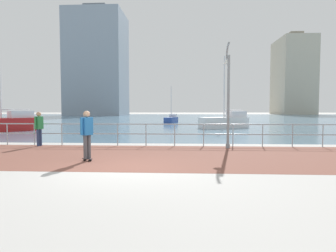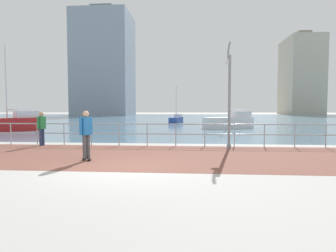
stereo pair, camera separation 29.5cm
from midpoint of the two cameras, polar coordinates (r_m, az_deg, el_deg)
ground at (r=48.56m, az=2.23°, el=1.22°), size 220.00×220.00×0.00m
brick_paving at (r=11.24m, az=-5.69°, el=-5.80°), size 28.00×5.96×0.01m
harbor_water at (r=58.96m, az=2.64°, el=1.60°), size 180.00×88.00×0.00m
waterfront_railing at (r=14.08m, az=-3.55°, el=-0.88°), size 25.25×0.06×1.09m
lamppost at (r=13.64m, az=12.58°, el=6.97°), size 0.36×0.82×4.83m
skateboarder at (r=10.29m, az=-15.11°, el=-0.92°), size 0.40×0.52×1.73m
bystander at (r=15.35m, az=-23.23°, el=0.06°), size 0.32×0.55×1.67m
sailboat_yellow at (r=27.82m, az=12.43°, el=0.91°), size 4.94×3.57×6.75m
sailboat_navy at (r=37.94m, az=1.90°, el=1.33°), size 1.79×3.58×4.82m
sailboat_gray at (r=26.89m, az=-28.56°, el=0.54°), size 4.41×4.77×6.98m
sailboat_ivory at (r=41.53m, az=12.30°, el=1.34°), size 2.46×2.95×4.16m
tower_slate at (r=89.51m, az=-12.42°, el=11.78°), size 16.02×14.78×31.78m
tower_steel at (r=115.03m, az=24.85°, el=8.95°), size 11.26×16.92×28.97m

